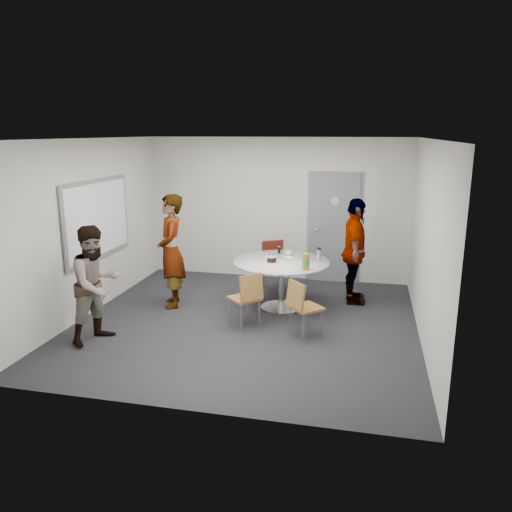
% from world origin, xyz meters
% --- Properties ---
extents(floor, '(5.00, 5.00, 0.00)m').
position_xyz_m(floor, '(0.00, 0.00, 0.00)').
color(floor, black).
rests_on(floor, ground).
extents(ceiling, '(5.00, 5.00, 0.00)m').
position_xyz_m(ceiling, '(0.00, 0.00, 2.70)').
color(ceiling, silver).
rests_on(ceiling, wall_back).
extents(wall_back, '(5.00, 0.00, 5.00)m').
position_xyz_m(wall_back, '(0.00, 2.50, 1.35)').
color(wall_back, silver).
rests_on(wall_back, floor).
extents(wall_left, '(0.00, 5.00, 5.00)m').
position_xyz_m(wall_left, '(-2.50, 0.00, 1.35)').
color(wall_left, silver).
rests_on(wall_left, floor).
extents(wall_right, '(0.00, 5.00, 5.00)m').
position_xyz_m(wall_right, '(2.50, 0.00, 1.35)').
color(wall_right, silver).
rests_on(wall_right, floor).
extents(wall_front, '(5.00, 0.00, 5.00)m').
position_xyz_m(wall_front, '(0.00, -2.50, 1.35)').
color(wall_front, silver).
rests_on(wall_front, floor).
extents(door, '(1.02, 0.17, 2.12)m').
position_xyz_m(door, '(1.10, 2.48, 1.03)').
color(door, slate).
rests_on(door, wall_back).
extents(whiteboard, '(0.04, 1.90, 1.25)m').
position_xyz_m(whiteboard, '(-2.46, 0.20, 1.45)').
color(whiteboard, gray).
rests_on(whiteboard, wall_left).
extents(table, '(1.53, 1.53, 1.12)m').
position_xyz_m(table, '(0.42, 0.73, 0.69)').
color(table, silver).
rests_on(table, floor).
extents(chair_near_left, '(0.57, 0.57, 0.82)m').
position_xyz_m(chair_near_left, '(0.06, -0.16, 0.50)').
color(chair_near_left, brown).
rests_on(chair_near_left, floor).
extents(chair_near_right, '(0.57, 0.56, 0.81)m').
position_xyz_m(chair_near_right, '(0.88, -0.34, 0.49)').
color(chair_near_right, brown).
rests_on(chair_near_right, floor).
extents(chair_far, '(0.60, 0.61, 0.89)m').
position_xyz_m(chair_far, '(0.11, 1.71, 0.55)').
color(chair_far, '#5E1F12').
rests_on(chair_far, floor).
extents(person_main, '(0.66, 0.79, 1.84)m').
position_xyz_m(person_main, '(-1.36, 0.49, 0.92)').
color(person_main, '#A5C6EA').
rests_on(person_main, floor).
extents(person_left, '(0.87, 0.96, 1.61)m').
position_xyz_m(person_left, '(-1.82, -1.06, 0.80)').
color(person_left, white).
rests_on(person_left, floor).
extents(person_right, '(0.51, 1.06, 1.76)m').
position_xyz_m(person_right, '(1.52, 1.30, 0.88)').
color(person_right, black).
rests_on(person_right, floor).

